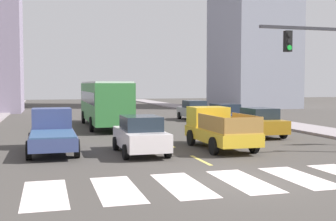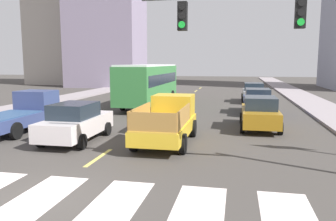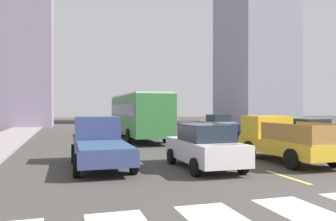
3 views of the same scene
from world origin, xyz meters
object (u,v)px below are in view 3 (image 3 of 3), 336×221
(pickup_stakebed, at_px, (282,140))
(sedan_far, at_px, (256,128))
(sedan_mid, at_px, (218,124))
(sedan_near_right, at_px, (205,146))
(sedan_near_left, at_px, (305,133))
(city_bus, at_px, (138,113))
(pickup_dark, at_px, (100,143))

(pickup_stakebed, bearing_deg, sedan_far, 63.51)
(pickup_stakebed, distance_m, sedan_far, 10.31)
(pickup_stakebed, relative_size, sedan_mid, 1.18)
(sedan_near_right, height_order, sedan_near_left, same)
(sedan_near_left, bearing_deg, sedan_far, 87.14)
(sedan_near_right, relative_size, sedan_far, 1.00)
(city_bus, bearing_deg, pickup_dark, -108.49)
(sedan_near_left, xyz_separation_m, sedan_mid, (0.23, 12.44, 0.00))
(sedan_mid, bearing_deg, pickup_dark, -127.76)
(sedan_near_left, bearing_deg, pickup_dark, -168.08)
(city_bus, bearing_deg, sedan_mid, 27.59)
(sedan_far, bearing_deg, sedan_near_right, -131.01)
(pickup_dark, height_order, sedan_near_right, pickup_dark)
(pickup_stakebed, xyz_separation_m, sedan_near_right, (-4.04, -0.83, -0.08))
(pickup_dark, xyz_separation_m, sedan_mid, (12.23, 15.19, -0.06))
(sedan_mid, bearing_deg, pickup_stakebed, -104.14)
(pickup_dark, bearing_deg, sedan_near_left, 10.74)
(pickup_dark, relative_size, city_bus, 0.48)
(sedan_near_right, bearing_deg, sedan_far, 50.74)
(sedan_near_right, distance_m, sedan_mid, 18.94)
(sedan_near_left, bearing_deg, sedan_mid, 88.00)
(pickup_dark, distance_m, city_bus, 11.65)
(pickup_stakebed, relative_size, sedan_near_right, 1.18)
(pickup_dark, distance_m, sedan_near_left, 12.31)
(sedan_far, bearing_deg, sedan_near_left, -93.38)
(pickup_dark, xyz_separation_m, sedan_near_left, (12.00, 2.74, -0.06))
(city_bus, relative_size, sedan_mid, 2.45)
(pickup_dark, bearing_deg, sedan_mid, 49.02)
(sedan_mid, bearing_deg, sedan_near_left, -89.96)
(sedan_far, bearing_deg, pickup_dark, -146.95)
(city_bus, distance_m, sedan_near_right, 12.78)
(city_bus, height_order, sedan_near_left, city_bus)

